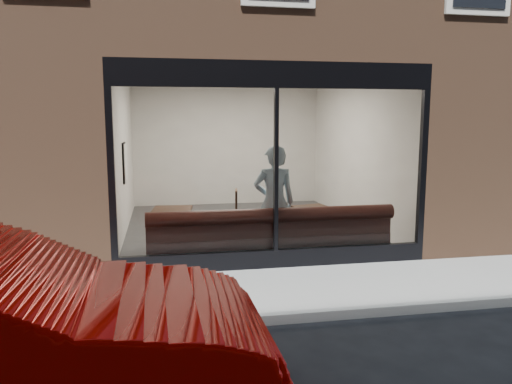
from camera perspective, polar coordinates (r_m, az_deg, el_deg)
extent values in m
plane|color=black|center=(6.14, 6.60, -14.19)|extent=(120.00, 120.00, 0.00)
cube|color=gray|center=(7.04, 4.16, -11.09)|extent=(40.00, 2.00, 0.01)
cube|color=gray|center=(6.07, 6.75, -13.85)|extent=(40.00, 0.10, 0.12)
cube|color=brown|center=(13.58, -19.30, 4.85)|extent=(2.50, 12.00, 3.20)
cube|color=brown|center=(14.49, 11.60, 5.36)|extent=(2.50, 12.00, 3.20)
cube|color=brown|center=(16.51, -4.67, 5.88)|extent=(5.00, 6.00, 3.20)
plane|color=#2D2D30|center=(10.80, -1.25, -3.99)|extent=(6.00, 6.00, 0.00)
plane|color=white|center=(10.57, -1.30, 13.02)|extent=(6.00, 6.00, 0.00)
plane|color=silver|center=(13.52, -3.34, 5.30)|extent=(5.00, 0.00, 5.00)
plane|color=silver|center=(10.46, -14.89, 4.07)|extent=(0.00, 6.00, 6.00)
plane|color=silver|center=(11.24, 11.39, 4.48)|extent=(0.00, 6.00, 6.00)
cube|color=black|center=(7.96, 2.24, -7.63)|extent=(5.00, 0.10, 0.30)
cube|color=black|center=(7.67, 2.36, 13.27)|extent=(5.00, 0.10, 0.40)
cube|color=black|center=(7.69, 2.30, 2.44)|extent=(0.06, 0.10, 2.50)
plane|color=white|center=(7.66, 2.35, 2.42)|extent=(4.80, 0.00, 4.80)
cube|color=#3C1A15|center=(8.32, 1.62, -6.38)|extent=(4.00, 0.55, 0.45)
imported|color=#99B9CC|center=(8.38, 2.09, -1.17)|extent=(0.72, 0.49, 1.91)
cube|color=black|center=(8.98, -9.56, -2.01)|extent=(0.75, 0.75, 0.04)
cube|color=black|center=(9.06, 6.55, -1.85)|extent=(0.73, 0.73, 0.04)
cube|color=black|center=(9.96, -3.35, -3.79)|extent=(0.49, 0.49, 0.04)
cube|color=white|center=(10.32, -14.70, 3.27)|extent=(0.02, 0.56, 0.74)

